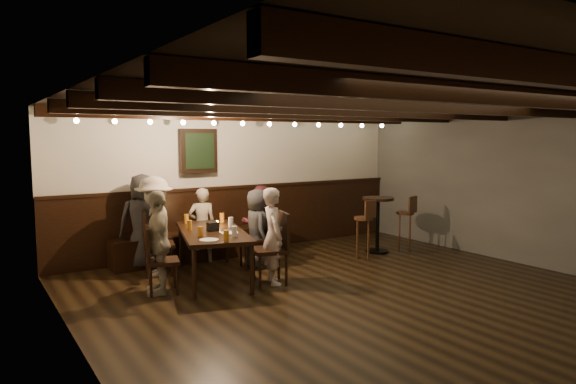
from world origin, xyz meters
TOP-DOWN VIEW (x-y plane):
  - room at (-0.29, 2.21)m, footprint 7.00×7.00m
  - dining_table at (-1.21, 1.99)m, footprint 1.29×1.99m
  - chair_left_near at (-1.78, 2.62)m, footprint 0.52×0.52m
  - chair_left_far at (-2.02, 1.75)m, footprint 0.48×0.48m
  - chair_right_near at (-0.39, 2.23)m, footprint 0.51×0.51m
  - chair_right_far at (-0.63, 1.36)m, footprint 0.54×0.54m
  - person_bench_left at (-1.83, 3.10)m, footprint 0.80×0.63m
  - person_bench_centre at (-0.92, 3.00)m, footprint 0.49×0.39m
  - person_bench_right at (-0.10, 2.62)m, footprint 0.69×0.60m
  - person_left_near at (-1.81, 2.63)m, footprint 0.76×1.03m
  - person_left_far at (-2.05, 1.76)m, footprint 0.52×0.83m
  - person_right_near at (-0.36, 2.22)m, footprint 0.52×0.67m
  - person_right_far at (-0.61, 1.36)m, footprint 0.43×0.54m
  - pint_a at (-1.29, 2.74)m, footprint 0.07×0.07m
  - pint_b at (-0.79, 2.55)m, footprint 0.07×0.07m
  - pint_c at (-1.47, 2.17)m, footprint 0.07×0.07m
  - pint_d at (-0.86, 2.10)m, footprint 0.07×0.07m
  - pint_e at (-1.54, 1.62)m, footprint 0.07×0.07m
  - pint_f at (-1.16, 1.41)m, footprint 0.07×0.07m
  - pint_g at (-1.37, 1.21)m, footprint 0.07×0.07m
  - plate_near at (-1.54, 1.36)m, footprint 0.24×0.24m
  - plate_far at (-1.11, 1.65)m, footprint 0.24×0.24m
  - condiment_caddy at (-1.22, 1.94)m, footprint 0.15×0.10m
  - candle at (-1.01, 2.25)m, footprint 0.05×0.05m
  - high_top_table at (1.88, 2.01)m, footprint 0.54×0.54m
  - bar_stool_left at (1.38, 1.80)m, footprint 0.31×0.33m
  - bar_stool_right at (2.38, 1.85)m, footprint 0.32×0.34m

SIDE VIEW (x-z plane):
  - chair_left_far at x=-2.02m, z-range -0.17..0.69m
  - chair_right_near at x=-0.39m, z-range -0.18..0.74m
  - chair_left_near at x=-1.78m, z-range -0.18..0.75m
  - chair_right_far at x=-0.63m, z-range -0.19..0.78m
  - bar_stool_left at x=1.38m, z-range -0.12..0.84m
  - bar_stool_right at x=2.38m, z-range -0.12..0.84m
  - person_bench_centre at x=-0.92m, z-range 0.00..1.18m
  - person_right_near at x=-0.36m, z-range 0.00..1.20m
  - person_bench_right at x=-0.10m, z-range 0.00..1.21m
  - high_top_table at x=1.88m, z-range 0.15..1.10m
  - dining_table at x=-1.21m, z-range 0.29..0.98m
  - person_right_far at x=-0.61m, z-range 0.00..1.30m
  - person_left_far at x=-2.05m, z-range 0.00..1.31m
  - plate_near at x=-1.54m, z-range 0.69..0.70m
  - plate_far at x=-1.11m, z-range 0.69..0.70m
  - candle at x=-1.01m, z-range 0.69..0.74m
  - person_left_near at x=-1.81m, z-range 0.00..1.43m
  - person_bench_left at x=-1.83m, z-range 0.00..1.44m
  - condiment_caddy at x=-1.22m, z-range 0.69..0.81m
  - pint_a at x=-1.29m, z-range 0.69..0.83m
  - pint_b at x=-0.79m, z-range 0.69..0.83m
  - pint_c at x=-1.47m, z-range 0.69..0.83m
  - pint_d at x=-0.86m, z-range 0.69..0.83m
  - pint_e at x=-1.54m, z-range 0.69..0.83m
  - pint_f at x=-1.16m, z-range 0.69..0.83m
  - pint_g at x=-1.37m, z-range 0.69..0.83m
  - room at x=-0.29m, z-range -2.43..4.57m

